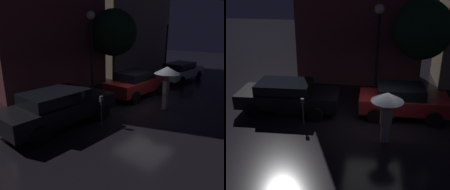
# 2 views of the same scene
# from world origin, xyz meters

# --- Properties ---
(ground_plane) EXTENTS (60.00, 60.00, 0.00)m
(ground_plane) POSITION_xyz_m (0.00, 0.00, 0.00)
(ground_plane) COLOR black
(parked_car_black) EXTENTS (4.71, 2.04, 1.41)m
(parked_car_black) POSITION_xyz_m (-4.08, 1.31, 0.75)
(parked_car_black) COLOR black
(parked_car_black) RESTS_ON ground
(parked_car_red) EXTENTS (3.95, 1.88, 1.44)m
(parked_car_red) POSITION_xyz_m (1.16, 1.45, 0.77)
(parked_car_red) COLOR maroon
(parked_car_red) RESTS_ON ground
(pedestrian_with_umbrella) EXTENTS (1.19, 1.19, 2.04)m
(pedestrian_with_umbrella) POSITION_xyz_m (0.37, -0.86, 1.69)
(pedestrian_with_umbrella) COLOR beige
(pedestrian_with_umbrella) RESTS_ON ground
(parking_meter) EXTENTS (0.12, 0.10, 1.21)m
(parking_meter) POSITION_xyz_m (-3.04, 0.01, 0.75)
(parking_meter) COLOR #4C5154
(parking_meter) RESTS_ON ground
(street_lamp_near) EXTENTS (0.47, 0.47, 4.66)m
(street_lamp_near) POSITION_xyz_m (-0.08, 3.75, 3.41)
(street_lamp_near) COLOR black
(street_lamp_near) RESTS_ON ground
(street_tree) EXTENTS (2.93, 2.93, 4.94)m
(street_tree) POSITION_xyz_m (2.03, 3.94, 3.47)
(street_tree) COLOR #473323
(street_tree) RESTS_ON ground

